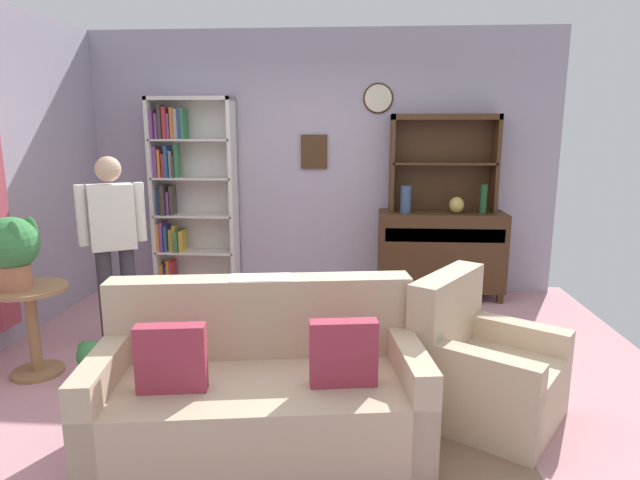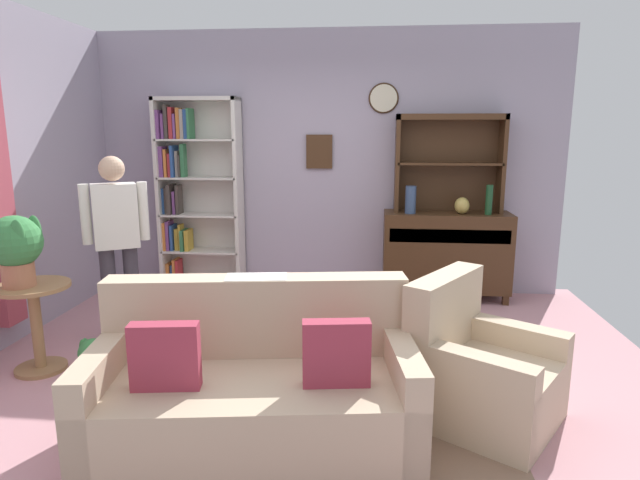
{
  "view_description": "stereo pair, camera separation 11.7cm",
  "coord_description": "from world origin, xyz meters",
  "px_view_note": "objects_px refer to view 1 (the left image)",
  "views": [
    {
      "loc": [
        0.36,
        -3.72,
        1.76
      ],
      "look_at": [
        0.1,
        0.2,
        0.95
      ],
      "focal_mm": 29.97,
      "sensor_mm": 36.0,
      "label": 1
    },
    {
      "loc": [
        0.48,
        -3.71,
        1.76
      ],
      "look_at": [
        0.1,
        0.2,
        0.95
      ],
      "focal_mm": 29.97,
      "sensor_mm": 36.0,
      "label": 2
    }
  ],
  "objects_px": {
    "armchair_floral": "(482,372)",
    "book_stack": "(302,324)",
    "couch_floral": "(261,390)",
    "vase_round": "(457,205)",
    "vase_tall": "(406,199)",
    "bottle_wine": "(483,199)",
    "potted_plant_large": "(12,248)",
    "plant_stand": "(32,321)",
    "coffee_table": "(302,337)",
    "sideboard_hutch": "(444,150)",
    "person_reading": "(113,238)",
    "potted_plant_small": "(91,357)",
    "sideboard": "(441,251)",
    "bookshelf": "(187,194)"
  },
  "relations": [
    {
      "from": "book_stack",
      "to": "potted_plant_large",
      "type": "bearing_deg",
      "value": 178.86
    },
    {
      "from": "vase_round",
      "to": "person_reading",
      "type": "distance_m",
      "value": 3.3
    },
    {
      "from": "plant_stand",
      "to": "vase_round",
      "type": "bearing_deg",
      "value": 30.79
    },
    {
      "from": "bookshelf",
      "to": "book_stack",
      "type": "distance_m",
      "value": 2.75
    },
    {
      "from": "couch_floral",
      "to": "armchair_floral",
      "type": "height_order",
      "value": "couch_floral"
    },
    {
      "from": "plant_stand",
      "to": "person_reading",
      "type": "bearing_deg",
      "value": 57.23
    },
    {
      "from": "potted_plant_small",
      "to": "vase_tall",
      "type": "bearing_deg",
      "value": 40.53
    },
    {
      "from": "vase_round",
      "to": "potted_plant_small",
      "type": "bearing_deg",
      "value": -144.74
    },
    {
      "from": "potted_plant_small",
      "to": "book_stack",
      "type": "height_order",
      "value": "book_stack"
    },
    {
      "from": "book_stack",
      "to": "person_reading",
      "type": "bearing_deg",
      "value": 157.06
    },
    {
      "from": "vase_tall",
      "to": "book_stack",
      "type": "height_order",
      "value": "vase_tall"
    },
    {
      "from": "bottle_wine",
      "to": "person_reading",
      "type": "height_order",
      "value": "person_reading"
    },
    {
      "from": "sideboard",
      "to": "coffee_table",
      "type": "height_order",
      "value": "sideboard"
    },
    {
      "from": "couch_floral",
      "to": "plant_stand",
      "type": "distance_m",
      "value": 1.95
    },
    {
      "from": "vase_round",
      "to": "armchair_floral",
      "type": "bearing_deg",
      "value": -95.72
    },
    {
      "from": "vase_tall",
      "to": "coffee_table",
      "type": "relative_size",
      "value": 0.35
    },
    {
      "from": "bookshelf",
      "to": "bottle_wine",
      "type": "xyz_separation_m",
      "value": [
        3.12,
        -0.17,
        -0.01
      ]
    },
    {
      "from": "potted_plant_large",
      "to": "coffee_table",
      "type": "xyz_separation_m",
      "value": [
        2.01,
        0.01,
        -0.61
      ]
    },
    {
      "from": "bottle_wine",
      "to": "armchair_floral",
      "type": "relative_size",
      "value": 0.28
    },
    {
      "from": "vase_tall",
      "to": "book_stack",
      "type": "xyz_separation_m",
      "value": [
        -0.87,
        -2.08,
        -0.6
      ]
    },
    {
      "from": "plant_stand",
      "to": "coffee_table",
      "type": "bearing_deg",
      "value": -1.24
    },
    {
      "from": "bottle_wine",
      "to": "potted_plant_small",
      "type": "xyz_separation_m",
      "value": [
        -3.17,
        -2.04,
        -0.91
      ]
    },
    {
      "from": "vase_tall",
      "to": "armchair_floral",
      "type": "xyz_separation_m",
      "value": [
        0.28,
        -2.36,
        -0.77
      ]
    },
    {
      "from": "sideboard_hutch",
      "to": "vase_round",
      "type": "relative_size",
      "value": 6.47
    },
    {
      "from": "bottle_wine",
      "to": "coffee_table",
      "type": "bearing_deg",
      "value": -129.34
    },
    {
      "from": "armchair_floral",
      "to": "book_stack",
      "type": "height_order",
      "value": "armchair_floral"
    },
    {
      "from": "plant_stand",
      "to": "book_stack",
      "type": "height_order",
      "value": "plant_stand"
    },
    {
      "from": "bottle_wine",
      "to": "potted_plant_large",
      "type": "distance_m",
      "value": 4.2
    },
    {
      "from": "couch_floral",
      "to": "potted_plant_large",
      "type": "bearing_deg",
      "value": 159.41
    },
    {
      "from": "vase_tall",
      "to": "bottle_wine",
      "type": "distance_m",
      "value": 0.78
    },
    {
      "from": "sideboard_hutch",
      "to": "book_stack",
      "type": "bearing_deg",
      "value": -119.02
    },
    {
      "from": "bookshelf",
      "to": "plant_stand",
      "type": "relative_size",
      "value": 3.16
    },
    {
      "from": "bookshelf",
      "to": "plant_stand",
      "type": "xyz_separation_m",
      "value": [
        -0.5,
        -2.15,
        -0.67
      ]
    },
    {
      "from": "bottle_wine",
      "to": "book_stack",
      "type": "bearing_deg",
      "value": -128.54
    },
    {
      "from": "vase_tall",
      "to": "bottle_wine",
      "type": "relative_size",
      "value": 0.93
    },
    {
      "from": "plant_stand",
      "to": "potted_plant_large",
      "type": "xyz_separation_m",
      "value": [
        -0.05,
        -0.05,
        0.55
      ]
    },
    {
      "from": "sideboard_hutch",
      "to": "armchair_floral",
      "type": "distance_m",
      "value": 2.85
    },
    {
      "from": "bookshelf",
      "to": "plant_stand",
      "type": "bearing_deg",
      "value": -103.06
    },
    {
      "from": "vase_tall",
      "to": "armchair_floral",
      "type": "height_order",
      "value": "vase_tall"
    },
    {
      "from": "couch_floral",
      "to": "person_reading",
      "type": "relative_size",
      "value": 1.22
    },
    {
      "from": "plant_stand",
      "to": "person_reading",
      "type": "distance_m",
      "value": 0.86
    },
    {
      "from": "armchair_floral",
      "to": "vase_round",
      "type": "bearing_deg",
      "value": 84.28
    },
    {
      "from": "couch_floral",
      "to": "book_stack",
      "type": "distance_m",
      "value": 0.69
    },
    {
      "from": "bookshelf",
      "to": "potted_plant_large",
      "type": "distance_m",
      "value": 2.27
    },
    {
      "from": "armchair_floral",
      "to": "potted_plant_large",
      "type": "xyz_separation_m",
      "value": [
        -3.17,
        0.33,
        0.67
      ]
    },
    {
      "from": "bookshelf",
      "to": "sideboard",
      "type": "bearing_deg",
      "value": -1.78
    },
    {
      "from": "vase_tall",
      "to": "coffee_table",
      "type": "xyz_separation_m",
      "value": [
        -0.88,
        -2.03,
        -0.71
      ]
    },
    {
      "from": "bottle_wine",
      "to": "plant_stand",
      "type": "height_order",
      "value": "bottle_wine"
    },
    {
      "from": "bottle_wine",
      "to": "person_reading",
      "type": "distance_m",
      "value": 3.53
    },
    {
      "from": "armchair_floral",
      "to": "coffee_table",
      "type": "relative_size",
      "value": 1.33
    }
  ]
}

